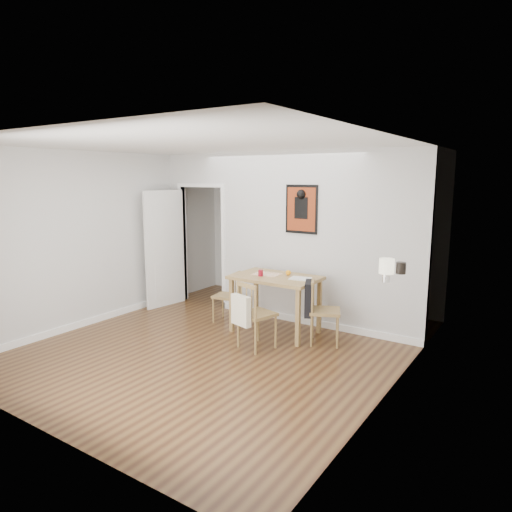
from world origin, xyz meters
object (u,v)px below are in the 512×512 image
Objects in this scene: chair_front at (256,315)px; mantel_lamp at (387,268)px; red_glass at (261,273)px; ceramic_jar_a at (401,268)px; chair_right at (323,311)px; fireplace at (394,323)px; chair_left at (227,297)px; bookshelf at (247,244)px; dining_table at (275,283)px; orange_fruit at (288,273)px; notebook at (301,279)px; ceramic_jar_b at (403,267)px.

chair_front is 1.96m from mantel_lamp.
mantel_lamp reaches higher than red_glass.
chair_right is at bearing 160.48° from ceramic_jar_a.
red_glass is (-2.04, 0.42, 0.26)m from fireplace.
red_glass is 0.37× the size of mantel_lamp.
red_glass reaches higher than chair_left.
bookshelf is at bearing 114.50° from chair_left.
chair_left is at bearing 161.63° from mantel_lamp.
fireplace is 0.79m from mantel_lamp.
orange_fruit reaches higher than dining_table.
chair_front reaches higher than notebook.
bookshelf is at bearing 148.32° from fireplace.
bookshelf is at bearing 139.87° from orange_fruit.
chair_front is 1.93m from ceramic_jar_a.
ceramic_jar_b is (1.73, -0.43, 0.34)m from orange_fruit.
dining_table is 0.74m from chair_front.
ceramic_jar_b reaches higher than red_glass.
orange_fruit is at bearing 52.22° from dining_table.
orange_fruit is (0.30, 0.27, -0.01)m from red_glass.
ceramic_jar_a is at bearing 8.46° from chair_front.
notebook is at bearing 0.88° from chair_left.
ceramic_jar_b reaches higher than chair_left.
fireplace is (1.75, 0.15, 0.16)m from chair_front.
chair_right reaches higher than notebook.
chair_left is 0.86m from red_glass.
chair_front is 3.71× the size of mantel_lamp.
chair_front is at bearing -62.42° from red_glass.
orange_fruit is 2.08m from mantel_lamp.
red_glass is 0.59m from notebook.
ceramic_jar_b is (1.46, -0.31, 0.37)m from notebook.
ceramic_jar_a is at bearing -82.17° from ceramic_jar_b.
ceramic_jar_b is (-0.01, 0.25, 0.59)m from fireplace.
dining_table is 1.35× the size of chair_front.
notebook is (0.28, 0.71, 0.38)m from chair_front.
bookshelf reaches higher than ceramic_jar_b.
ceramic_jar_a reaches higher than orange_fruit.
bookshelf is 14.94× the size of ceramic_jar_a.
fireplace is at bearing -11.14° from chair_left.
chair_front is at bearing -34.51° from chair_left.
ceramic_jar_b is at bearing -28.67° from bookshelf.
ceramic_jar_a reaches higher than chair_right.
fireplace is at bearing -11.52° from red_glass.
mantel_lamp is at bearing -32.35° from notebook.
bookshelf is at bearing 145.45° from chair_right.
chair_left is 10.57× the size of orange_fruit.
orange_fruit is at bearing 7.93° from chair_left.
notebook is 1.60m from ceramic_jar_a.
dining_table is 1.94m from fireplace.
dining_table is 1.98m from ceramic_jar_a.
chair_left is 1.22m from chair_front.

